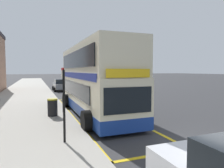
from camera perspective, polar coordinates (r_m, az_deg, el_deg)
The scene contains 9 objects.
ground_plane at distance 37.59m, azimuth -11.72°, elevation -0.54°, with size 260.00×260.00×0.00m, color #333335.
pavement_near at distance 37.10m, azimuth -22.45°, elevation -0.70°, with size 6.00×76.00×0.14m, color #A39E93.
double_decker_bus at distance 13.32m, azimuth -5.37°, elevation 0.54°, with size 3.20×10.74×4.40m.
bus_bay_markings at distance 13.52m, azimuth -4.99°, elevation -8.22°, with size 3.19×14.36×0.01m.
bus_stop_sign at distance 7.78m, azimuth -13.49°, elevation -4.09°, with size 0.09×0.51×2.79m.
parked_car_silver_across at distance 41.24m, azimuth -5.95°, elevation 1.01°, with size 2.09×4.20×1.62m.
parked_car_grey_behind at distance 29.04m, azimuth -14.30°, elevation -0.28°, with size 2.09×4.20×1.62m.
parked_car_grey_kerbside at distance 29.82m, azimuth -3.36°, elevation -0.06°, with size 2.09×4.20×1.62m.
litter_bin at distance 12.55m, azimuth -16.46°, elevation -6.30°, with size 0.60×0.60×1.02m.
Camera 1 is at (-6.05, -4.99, 2.83)m, focal length 32.34 mm.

